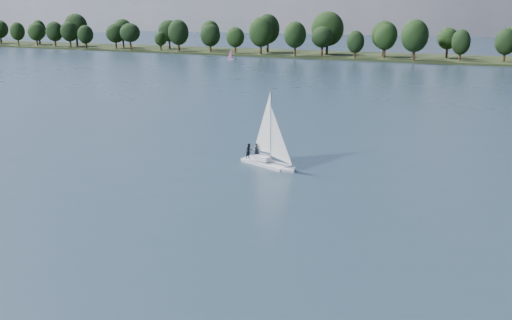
{
  "coord_description": "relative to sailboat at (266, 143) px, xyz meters",
  "views": [
    {
      "loc": [
        32.14,
        -11.8,
        16.7
      ],
      "look_at": [
        6.12,
        36.97,
        2.5
      ],
      "focal_mm": 40.0,
      "sensor_mm": 36.0,
      "label": 1
    }
  ],
  "objects": [
    {
      "name": "pontoon",
      "position": [
        -174.96,
        148.77,
        -2.56
      ],
      "size": [
        4.32,
        2.76,
        0.5
      ],
      "primitive_type": "cube",
      "rotation": [
        0.0,
        0.0,
        0.2
      ],
      "color": "#55575A",
      "rests_on": "ground"
    },
    {
      "name": "sailboat",
      "position": [
        0.0,
        0.0,
        0.0
      ],
      "size": [
        7.24,
        4.08,
        9.19
      ],
      "rotation": [
        0.0,
        0.0,
        -0.33
      ],
      "color": "silver",
      "rests_on": "ground"
    },
    {
      "name": "ground",
      "position": [
        -3.66,
        56.05,
        -2.56
      ],
      "size": [
        700.0,
        700.0,
        0.0
      ],
      "primitive_type": "plane",
      "color": "#233342",
      "rests_on": "ground"
    },
    {
      "name": "far_shore",
      "position": [
        -3.66,
        168.05,
        -2.56
      ],
      "size": [
        660.0,
        40.0,
        1.5
      ],
      "primitive_type": "cube",
      "color": "black",
      "rests_on": "ground"
    },
    {
      "name": "treeline",
      "position": [
        -13.61,
        164.49,
        5.55
      ],
      "size": [
        561.82,
        73.96,
        18.84
      ],
      "color": "black",
      "rests_on": "ground"
    },
    {
      "name": "dinghy_pink",
      "position": [
        -82.28,
        131.89,
        -1.55
      ],
      "size": [
        2.83,
        1.55,
        4.28
      ],
      "rotation": [
        0.0,
        0.0,
        0.19
      ],
      "color": "silver",
      "rests_on": "ground"
    }
  ]
}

